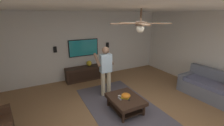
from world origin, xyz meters
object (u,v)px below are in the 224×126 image
at_px(vase_round, 89,63).
at_px(coffee_table, 125,101).
at_px(remote_white, 121,96).
at_px(wall_speaker_right, 55,50).
at_px(ceiling_fan, 140,25).
at_px(bowl, 126,96).
at_px(tv, 84,48).
at_px(media_console, 87,73).
at_px(person_standing, 106,68).
at_px(book, 125,97).
at_px(couch, 213,89).
at_px(remote_black, 129,99).
at_px(remote_grey, 120,99).
at_px(wall_speaker_left, 107,45).

bearing_deg(vase_round, coffee_table, -177.89).
height_order(remote_white, vase_round, vase_round).
xyz_separation_m(wall_speaker_right, ceiling_fan, (-3.47, -1.22, 1.04)).
xyz_separation_m(bowl, wall_speaker_right, (2.84, 1.35, 0.87)).
bearing_deg(wall_speaker_right, vase_round, -99.46).
bearing_deg(tv, vase_round, 35.01).
bearing_deg(wall_speaker_right, media_console, -103.01).
height_order(person_standing, wall_speaker_right, person_standing).
relative_size(coffee_table, vase_round, 4.55).
bearing_deg(person_standing, book, -173.40).
distance_m(couch, ceiling_fan, 3.58).
height_order(coffee_table, bowl, bowl).
distance_m(book, ceiling_fan, 2.05).
height_order(remote_white, book, book).
bearing_deg(coffee_table, media_console, 5.11).
xyz_separation_m(couch, vase_round, (3.35, 2.92, 0.34)).
relative_size(media_console, ceiling_fan, 1.46).
height_order(remote_black, ceiling_fan, ceiling_fan).
relative_size(tv, vase_round, 5.54).
distance_m(tv, person_standing, 1.81).
relative_size(remote_black, book, 0.68).
relative_size(remote_white, book, 0.68).
distance_m(media_console, wall_speaker_right, 1.54).
height_order(person_standing, bowl, person_standing).
xyz_separation_m(tv, remote_white, (-2.73, -0.14, -0.88)).
bearing_deg(couch, wall_speaker_right, -43.68).
relative_size(remote_grey, wall_speaker_left, 0.68).
relative_size(coffee_table, bowl, 3.94).
xyz_separation_m(media_console, remote_grey, (-2.59, -0.05, 0.14)).
xyz_separation_m(couch, person_standing, (1.77, 2.91, 0.61)).
xyz_separation_m(couch, remote_grey, (0.71, 3.00, 0.09)).
xyz_separation_m(coffee_table, bowl, (0.00, -0.02, 0.16)).
distance_m(remote_grey, wall_speaker_right, 3.20).
bearing_deg(vase_round, book, -178.03).
relative_size(remote_black, vase_round, 0.68).
xyz_separation_m(couch, remote_black, (0.59, 2.78, 0.09)).
relative_size(vase_round, wall_speaker_right, 1.00).
bearing_deg(ceiling_fan, remote_white, -1.80).
height_order(bowl, vase_round, vase_round).
bearing_deg(couch, remote_black, -15.13).
bearing_deg(wall_speaker_right, wall_speaker_left, -90.00).
xyz_separation_m(remote_grey, book, (-0.01, -0.17, 0.01)).
xyz_separation_m(coffee_table, remote_grey, (0.00, 0.18, 0.12)).
distance_m(coffee_table, media_console, 2.60).
bearing_deg(wall_speaker_left, coffee_table, 163.33).
bearing_deg(ceiling_fan, vase_round, -0.29).
bearing_deg(person_standing, remote_black, -171.49).
bearing_deg(book, vase_round, 135.93).
bearing_deg(person_standing, coffee_table, -173.04).
xyz_separation_m(person_standing, remote_white, (-0.96, 0.00, -0.52)).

